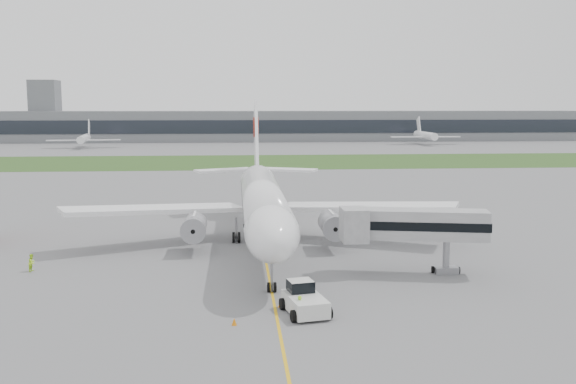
{
  "coord_description": "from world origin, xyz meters",
  "views": [
    {
      "loc": [
        -3.12,
        -71.75,
        17.01
      ],
      "look_at": [
        2.87,
        2.0,
        6.89
      ],
      "focal_mm": 40.0,
      "sensor_mm": 36.0,
      "label": 1
    }
  ],
  "objects": [
    {
      "name": "safety_cone_left",
      "position": [
        -3.41,
        -23.65,
        0.29
      ],
      "size": [
        0.42,
        0.42,
        0.58
      ],
      "primitive_type": "cone",
      "color": "orange",
      "rests_on": "ground"
    },
    {
      "name": "ground_crew_near",
      "position": [
        1.79,
        -22.45,
        0.94
      ],
      "size": [
        0.82,
        0.74,
        1.87
      ],
      "primitive_type": "imported",
      "rotation": [
        0.0,
        0.0,
        3.7
      ],
      "color": "#A1E626",
      "rests_on": "ground"
    },
    {
      "name": "pushback_tug",
      "position": [
        2.3,
        -21.09,
        1.15
      ],
      "size": [
        4.12,
        5.35,
        2.51
      ],
      "rotation": [
        0.0,
        0.0,
        0.2
      ],
      "color": "silver",
      "rests_on": "ground"
    },
    {
      "name": "distant_aircraft_left",
      "position": [
        -62.7,
        185.98,
        0.0
      ],
      "size": [
        30.78,
        27.92,
        10.68
      ],
      "primitive_type": null,
      "rotation": [
        0.0,
        0.0,
        0.12
      ],
      "color": "white",
      "rests_on": "ground"
    },
    {
      "name": "airliner",
      "position": [
        0.0,
        4.87,
        5.66
      ],
      "size": [
        48.13,
        53.95,
        17.88
      ],
      "color": "white",
      "rests_on": "ground"
    },
    {
      "name": "distant_aircraft_right",
      "position": [
        77.57,
        196.89,
        0.0
      ],
      "size": [
        29.61,
        26.13,
        11.32
      ],
      "primitive_type": null,
      "rotation": [
        0.0,
        0.0,
        -0.0
      ],
      "color": "white",
      "rests_on": "ground"
    },
    {
      "name": "control_tower",
      "position": [
        -90.0,
        232.0,
        0.0
      ],
      "size": [
        12.0,
        12.0,
        56.0
      ],
      "primitive_type": null,
      "color": "slate",
      "rests_on": "ground"
    },
    {
      "name": "ground_crew_far",
      "position": [
        -24.14,
        -5.67,
        0.91
      ],
      "size": [
        0.84,
        0.99,
        1.81
      ],
      "primitive_type": "imported",
      "rotation": [
        0.0,
        0.0,
        1.39
      ],
      "color": "#C7FD2A",
      "rests_on": "ground"
    },
    {
      "name": "safety_cone_right",
      "position": [
        0.5,
        -19.43,
        0.3
      ],
      "size": [
        0.44,
        0.44,
        0.61
      ],
      "primitive_type": "cone",
      "color": "orange",
      "rests_on": "ground"
    },
    {
      "name": "apron_markings",
      "position": [
        0.0,
        -5.0,
        0.0
      ],
      "size": [
        70.0,
        70.0,
        0.04
      ],
      "primitive_type": null,
      "color": "gold",
      "rests_on": "ground"
    },
    {
      "name": "ground",
      "position": [
        0.0,
        0.0,
        0.0
      ],
      "size": [
        600.0,
        600.0,
        0.0
      ],
      "primitive_type": "plane",
      "color": "slate",
      "rests_on": "ground"
    },
    {
      "name": "grass_strip",
      "position": [
        0.0,
        120.0,
        0.01
      ],
      "size": [
        600.0,
        50.0,
        0.02
      ],
      "primitive_type": "cube",
      "color": "#32511E",
      "rests_on": "ground"
    },
    {
      "name": "terminal_building",
      "position": [
        0.0,
        229.87,
        7.0
      ],
      "size": [
        320.0,
        22.3,
        14.0
      ],
      "color": "slate",
      "rests_on": "ground"
    },
    {
      "name": "jet_bridge",
      "position": [
        14.1,
        -9.74,
        5.0
      ],
      "size": [
        14.83,
        5.75,
        6.76
      ],
      "rotation": [
        0.0,
        0.0,
        -0.2
      ],
      "color": "#B0AFB2",
      "rests_on": "ground"
    }
  ]
}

